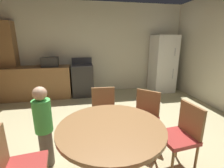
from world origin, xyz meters
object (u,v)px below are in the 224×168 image
object	(u,v)px
chair_east	(182,133)
chair_north	(104,111)
dining_table	(111,139)
microwave	(50,62)
oven_range	(83,80)
refrigerator	(163,64)
chair_northeast	(144,115)
chair_west	(15,167)
person_child	(44,125)

from	to	relation	value
chair_east	chair_north	bearing A→B (deg)	-49.64
chair_east	dining_table	bearing A→B (deg)	0.00
dining_table	microwave	bearing A→B (deg)	109.03
oven_range	chair_east	distance (m)	3.36
refrigerator	microwave	world-z (taller)	refrigerator
chair_northeast	chair_east	xyz separation A→B (m)	(0.27, -0.56, 0.00)
oven_range	refrigerator	xyz separation A→B (m)	(2.51, -0.05, 0.41)
refrigerator	microwave	distance (m)	3.39
chair_north	dining_table	bearing A→B (deg)	-0.00
microwave	dining_table	world-z (taller)	microwave
refrigerator	chair_north	xyz separation A→B (m)	(-2.21, -2.28, -0.38)
refrigerator	chair_east	distance (m)	3.40
oven_range	chair_northeast	size ratio (longest dim) A/B	1.26
chair_west	person_child	bearing A→B (deg)	70.33
person_child	microwave	bearing A→B (deg)	128.64
refrigerator	dining_table	xyz separation A→B (m)	(-2.26, -3.20, -0.28)
microwave	chair_west	distance (m)	3.40
refrigerator	chair_east	world-z (taller)	refrigerator
microwave	chair_north	world-z (taller)	microwave
dining_table	chair_northeast	bearing A→B (deg)	45.30
microwave	oven_range	bearing A→B (deg)	0.24
oven_range	dining_table	world-z (taller)	oven_range
oven_range	chair_west	xyz separation A→B (m)	(-0.67, -3.35, 0.03)
oven_range	refrigerator	size ratio (longest dim) A/B	0.62
person_child	refrigerator	bearing A→B (deg)	73.37
chair_west	microwave	bearing A→B (deg)	86.94
oven_range	person_child	world-z (taller)	oven_range
oven_range	chair_north	bearing A→B (deg)	-82.66
chair_west	person_child	size ratio (longest dim) A/B	0.80
dining_table	chair_east	xyz separation A→B (m)	(0.92, 0.10, -0.10)
chair_north	chair_west	size ratio (longest dim) A/B	1.00
dining_table	chair_east	distance (m)	0.93
dining_table	chair_east	size ratio (longest dim) A/B	1.30
refrigerator	chair_west	distance (m)	4.60
chair_northeast	person_child	size ratio (longest dim) A/B	0.80
microwave	dining_table	size ratio (longest dim) A/B	0.39
chair_northeast	chair_west	world-z (taller)	same
dining_table	refrigerator	bearing A→B (deg)	54.69
microwave	dining_table	distance (m)	3.46
oven_range	person_child	xyz separation A→B (m)	(-0.53, -2.77, 0.11)
oven_range	microwave	distance (m)	1.04
microwave	chair_northeast	xyz separation A→B (m)	(1.77, -2.59, -0.53)
refrigerator	dining_table	bearing A→B (deg)	-125.31
microwave	person_child	bearing A→B (deg)	-82.97
chair_west	chair_east	size ratio (longest dim) A/B	1.00
oven_range	chair_northeast	xyz separation A→B (m)	(0.90, -2.59, 0.03)
dining_table	chair_west	xyz separation A→B (m)	(-0.92, -0.11, -0.10)
refrigerator	oven_range	bearing A→B (deg)	178.77
refrigerator	chair_north	size ratio (longest dim) A/B	2.02
refrigerator	microwave	xyz separation A→B (m)	(-3.38, 0.05, 0.15)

